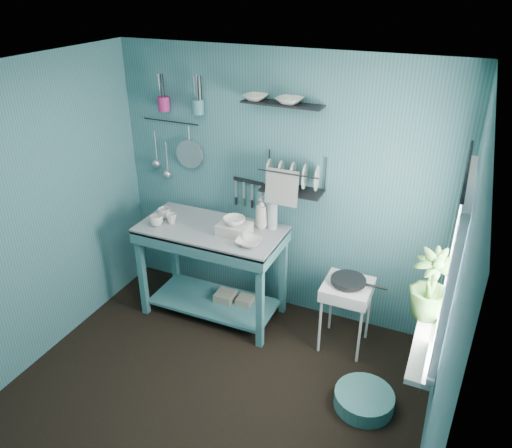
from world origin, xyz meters
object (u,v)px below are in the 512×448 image
at_px(dish_rack, 293,175).
at_px(potted_plant, 431,285).
at_px(wash_tub, 234,229).
at_px(utensil_cup_teal, 198,107).
at_px(work_counter, 213,271).
at_px(mug_right, 164,213).
at_px(utensil_cup_magenta, 164,104).
at_px(mug_left, 156,221).
at_px(hotplate_stand, 345,315).
at_px(water_bottle, 273,214).
at_px(soap_bottle, 261,212).
at_px(colander, 190,154).
at_px(floor_basin, 364,400).
at_px(mug_mid, 171,218).
at_px(storage_tin_large, 225,302).
at_px(storage_tin_small, 245,306).
at_px(frying_pan, 348,280).

xyz_separation_m(dish_rack, potted_plant, (1.29, -0.69, -0.37)).
height_order(wash_tub, utensil_cup_teal, utensil_cup_teal).
height_order(dish_rack, utensil_cup_teal, utensil_cup_teal).
xyz_separation_m(work_counter, mug_right, (-0.50, 0.00, 0.52)).
relative_size(dish_rack, utensil_cup_magenta, 4.23).
relative_size(work_counter, dish_rack, 2.42).
xyz_separation_m(mug_left, utensil_cup_teal, (0.21, 0.51, 0.96)).
bearing_deg(mug_right, wash_tub, -1.53).
bearing_deg(hotplate_stand, water_bottle, 160.96).
bearing_deg(hotplate_stand, soap_bottle, 163.67).
distance_m(utensil_cup_magenta, colander, 0.52).
height_order(soap_bottle, floor_basin, soap_bottle).
height_order(water_bottle, hotplate_stand, water_bottle).
bearing_deg(wash_tub, mug_right, 178.47).
distance_m(soap_bottle, hotplate_stand, 1.18).
xyz_separation_m(mug_mid, wash_tub, (0.63, 0.04, 0.00)).
bearing_deg(floor_basin, colander, 154.32).
relative_size(colander, storage_tin_large, 1.27).
bearing_deg(hotplate_stand, work_counter, 175.79).
height_order(utensil_cup_magenta, colander, utensil_cup_magenta).
bearing_deg(hotplate_stand, mug_mid, 177.45).
xyz_separation_m(storage_tin_small, floor_basin, (1.34, -0.69, -0.04)).
height_order(soap_bottle, utensil_cup_teal, utensil_cup_teal).
bearing_deg(wash_tub, storage_tin_large, 154.98).
height_order(dish_rack, floor_basin, dish_rack).
bearing_deg(utensil_cup_magenta, wash_tub, -22.47).
bearing_deg(mug_left, dish_rack, 21.63).
distance_m(work_counter, storage_tin_large, 0.38).
xyz_separation_m(mug_mid, frying_pan, (1.68, 0.10, -0.30)).
xyz_separation_m(wash_tub, dish_rack, (0.42, 0.32, 0.47)).
relative_size(mug_mid, mug_right, 0.81).
xyz_separation_m(storage_tin_large, floor_basin, (1.54, -0.66, -0.04)).
bearing_deg(colander, soap_bottle, -12.01).
relative_size(mug_right, wash_tub, 0.44).
height_order(work_counter, colander, colander).
height_order(hotplate_stand, storage_tin_large, hotplate_stand).
relative_size(dish_rack, storage_tin_small, 2.75).
xyz_separation_m(hotplate_stand, frying_pan, (0.00, 0.00, 0.36)).
distance_m(dish_rack, storage_tin_small, 1.43).
xyz_separation_m(utensil_cup_teal, storage_tin_large, (0.37, -0.30, -1.84)).
xyz_separation_m(dish_rack, colander, (-1.08, 0.08, 0.01)).
bearing_deg(floor_basin, storage_tin_small, 152.79).
height_order(water_bottle, potted_plant, potted_plant).
relative_size(mug_mid, storage_tin_large, 0.45).
xyz_separation_m(mug_right, wash_tub, (0.75, -0.02, 0.00)).
bearing_deg(frying_pan, water_bottle, 166.85).
bearing_deg(potted_plant, storage_tin_large, 166.67).
xyz_separation_m(soap_bottle, colander, (-0.83, 0.18, 0.38)).
relative_size(water_bottle, frying_pan, 0.93).
bearing_deg(storage_tin_small, mug_left, -162.90).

